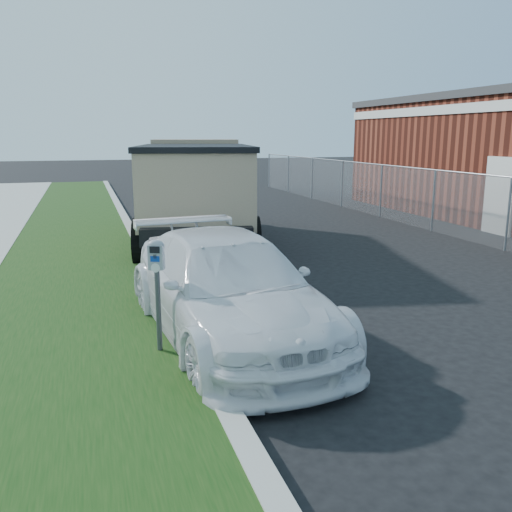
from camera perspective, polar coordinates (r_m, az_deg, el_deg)
name	(u,v)px	position (r m, az deg, el deg)	size (l,w,h in m)	color
ground	(368,331)	(8.12, 11.73, -7.72)	(120.00, 120.00, 0.00)	black
chainlink_fence	(434,188)	(16.85, 18.27, 6.77)	(0.06, 30.06, 30.00)	slate
parking_meter	(157,271)	(6.74, -10.39, -1.58)	(0.23, 0.19, 1.41)	#3F4247
white_wagon	(228,287)	(7.54, -3.00, -3.33)	(2.01, 4.94, 1.43)	white
dump_truck	(196,185)	(14.55, -6.35, 7.45)	(3.83, 7.17, 2.67)	black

